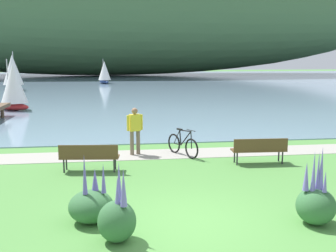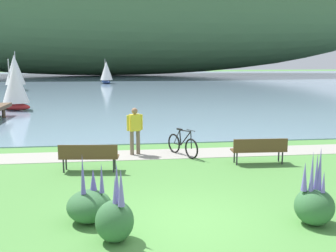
% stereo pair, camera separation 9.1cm
% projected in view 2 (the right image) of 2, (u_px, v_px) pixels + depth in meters
% --- Properties ---
extents(ground_plane, '(200.00, 200.00, 0.00)m').
position_uv_depth(ground_plane, '(187.00, 222.00, 8.49)').
color(ground_plane, '#518E42').
extents(bay_water, '(180.00, 80.00, 0.04)m').
position_uv_depth(bay_water, '(129.00, 82.00, 55.21)').
color(bay_water, '#7A99B2').
rests_on(bay_water, ground).
extents(distant_hillside, '(117.30, 28.00, 24.78)m').
position_uv_depth(distant_hillside, '(106.00, 9.00, 74.43)').
color(distant_hillside, '#42663D').
rests_on(distant_hillside, bay_water).
extents(shoreline_path, '(60.00, 1.50, 0.01)m').
position_uv_depth(shoreline_path, '(159.00, 154.00, 14.42)').
color(shoreline_path, '#A39E93').
rests_on(shoreline_path, ground).
extents(park_bench_near_camera, '(1.84, 0.67, 0.88)m').
position_uv_depth(park_bench_near_camera, '(89.00, 155.00, 12.14)').
color(park_bench_near_camera, brown).
rests_on(park_bench_near_camera, ground).
extents(park_bench_further_along, '(1.82, 0.55, 0.88)m').
position_uv_depth(park_bench_further_along, '(259.00, 149.00, 13.02)').
color(park_bench_further_along, brown).
rests_on(park_bench_further_along, ground).
extents(bicycle_leaning_near_bench, '(0.86, 1.60, 1.01)m').
position_uv_depth(bicycle_leaning_near_bench, '(183.00, 145.00, 14.13)').
color(bicycle_leaning_near_bench, black).
rests_on(bicycle_leaning_near_bench, ground).
extents(person_at_shoreline, '(0.58, 0.33, 1.71)m').
position_uv_depth(person_at_shoreline, '(135.00, 128.00, 14.21)').
color(person_at_shoreline, '#72604C').
rests_on(person_at_shoreline, ground).
extents(echium_bush_closest_to_camera, '(0.82, 0.82, 1.69)m').
position_uv_depth(echium_bush_closest_to_camera, '(314.00, 204.00, 8.31)').
color(echium_bush_closest_to_camera, '#386B3D').
rests_on(echium_bush_closest_to_camera, ground).
extents(echium_bush_beside_closest, '(0.74, 0.74, 1.53)m').
position_uv_depth(echium_bush_beside_closest, '(115.00, 219.00, 7.54)').
color(echium_bush_beside_closest, '#386B3D').
rests_on(echium_bush_beside_closest, ground).
extents(echium_bush_mid_cluster, '(0.96, 0.96, 1.52)m').
position_uv_depth(echium_bush_mid_cluster, '(89.00, 205.00, 8.47)').
color(echium_bush_mid_cluster, '#386B3D').
rests_on(echium_bush_mid_cluster, ground).
extents(sailboat_nearest_to_shore, '(2.20, 3.52, 4.06)m').
position_uv_depth(sailboat_nearest_to_shore, '(15.00, 72.00, 41.60)').
color(sailboat_nearest_to_shore, '#B22323').
rests_on(sailboat_nearest_to_shore, bay_water).
extents(sailboat_mid_bay, '(2.82, 2.43, 3.34)m').
position_uv_depth(sailboat_mid_bay, '(15.00, 86.00, 25.87)').
color(sailboat_mid_bay, '#B22323').
rests_on(sailboat_mid_bay, bay_water).
extents(sailboat_toward_hillside, '(2.11, 2.84, 3.23)m').
position_uv_depth(sailboat_toward_hillside, '(106.00, 72.00, 52.05)').
color(sailboat_toward_hillside, navy).
rests_on(sailboat_toward_hillside, bay_water).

